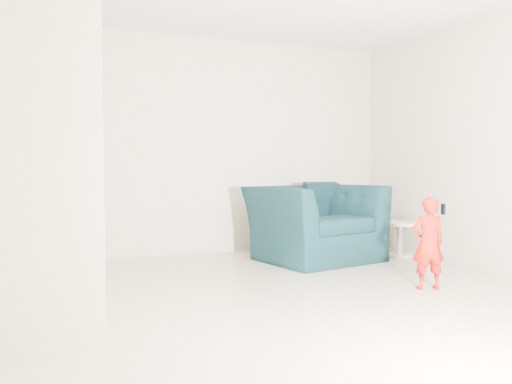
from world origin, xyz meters
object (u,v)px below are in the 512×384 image
armchair (315,223)px  side_table (400,233)px  staircase (19,189)px  toddler (428,243)px

armchair → side_table: bearing=-22.0°
side_table → staircase: size_ratio=0.12×
armchair → toddler: (0.24, -1.71, -0.02)m
toddler → staircase: bearing=6.1°
side_table → staircase: bearing=-165.6°
toddler → staircase: size_ratio=0.23×
toddler → side_table: (0.83, 1.52, -0.13)m
side_table → toddler: bearing=-118.5°
armchair → side_table: armchair is taller
staircase → toddler: bearing=-7.5°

